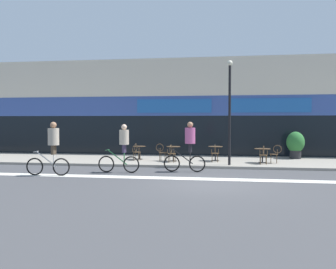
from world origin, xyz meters
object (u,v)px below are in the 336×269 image
(bistro_table_1, at_px, (173,151))
(cyclist_1, at_px, (52,145))
(bistro_table_2, at_px, (215,150))
(bistro_table_3, at_px, (262,152))
(cyclist_0, at_px, (189,143))
(cafe_chair_1_side, at_px, (162,151))
(lamp_post, at_px, (230,104))
(cafe_chair_1_near, at_px, (171,152))
(cafe_chair_3_side, at_px, (275,153))
(planter_pot, at_px, (295,144))
(cyclist_2, at_px, (122,146))
(cafe_chair_2_near, at_px, (215,152))
(cafe_chair_0_near, at_px, (136,151))
(bistro_table_0, at_px, (139,150))
(cafe_chair_3_near, at_px, (263,154))

(bistro_table_1, height_order, cyclist_1, cyclist_1)
(bistro_table_2, bearing_deg, bistro_table_3, -15.44)
(bistro_table_2, relative_size, cyclist_0, 0.35)
(cafe_chair_1_side, relative_size, lamp_post, 0.18)
(cyclist_1, bearing_deg, cafe_chair_1_near, -136.49)
(cafe_chair_3_side, xyz_separation_m, planter_pot, (1.33, 2.54, 0.30))
(cafe_chair_1_near, xyz_separation_m, cafe_chair_3_side, (5.13, 0.50, 0.00))
(cafe_chair_3_side, bearing_deg, cyclist_2, 35.00)
(planter_pot, xyz_separation_m, cyclist_1, (-10.61, -7.65, 0.31))
(cafe_chair_1_near, xyz_separation_m, cafe_chair_2_near, (2.16, 0.53, 0.00))
(cafe_chair_0_near, bearing_deg, cafe_chair_1_near, -104.01)
(cafe_chair_1_side, relative_size, cafe_chair_2_near, 1.00)
(cafe_chair_1_side, xyz_separation_m, planter_pot, (7.08, 2.41, 0.30))
(bistro_table_0, bearing_deg, cafe_chair_2_near, -10.22)
(cafe_chair_3_near, relative_size, lamp_post, 0.18)
(cafe_chair_1_near, xyz_separation_m, cafe_chair_1_side, (-0.62, 0.63, 0.00))
(bistro_table_3, height_order, cyclist_1, cyclist_1)
(bistro_table_0, height_order, cafe_chair_3_side, cafe_chair_3_side)
(bistro_table_1, height_order, cyclist_0, cyclist_0)
(cafe_chair_1_side, bearing_deg, bistro_table_1, 2.14)
(bistro_table_2, bearing_deg, lamp_post, -68.11)
(planter_pot, relative_size, cyclist_2, 0.72)
(bistro_table_1, bearing_deg, cyclist_0, -70.21)
(bistro_table_3, bearing_deg, cyclist_1, -149.38)
(bistro_table_2, xyz_separation_m, cafe_chair_2_near, (0.00, -0.63, -0.03))
(cafe_chair_1_near, height_order, cafe_chair_1_side, same)
(cafe_chair_1_near, relative_size, planter_pot, 0.60)
(bistro_table_0, height_order, bistro_table_2, bistro_table_2)
(cafe_chair_2_near, distance_m, planter_pot, 4.99)
(bistro_table_1, distance_m, cafe_chair_1_near, 0.63)
(cafe_chair_2_near, bearing_deg, bistro_table_0, 75.99)
(bistro_table_2, relative_size, cafe_chair_3_near, 0.84)
(cafe_chair_3_near, bearing_deg, cafe_chair_3_side, -46.35)
(bistro_table_1, height_order, cafe_chair_0_near, cafe_chair_0_near)
(bistro_table_2, xyz_separation_m, cafe_chair_0_near, (-4.12, -0.51, -0.03))
(bistro_table_1, relative_size, cafe_chair_2_near, 0.85)
(bistro_table_2, height_order, cafe_chair_3_side, cafe_chair_3_side)
(cafe_chair_2_near, bearing_deg, cafe_chair_1_near, 100.13)
(cafe_chair_2_near, height_order, cafe_chair_3_side, same)
(bistro_table_3, height_order, cafe_chair_2_near, cafe_chair_2_near)
(cafe_chair_3_side, relative_size, lamp_post, 0.18)
(cafe_chair_1_side, bearing_deg, cafe_chair_3_near, -5.84)
(planter_pot, bearing_deg, lamp_post, -133.81)
(bistro_table_3, bearing_deg, cafe_chair_2_near, 179.41)
(lamp_post, xyz_separation_m, cyclist_2, (-4.49, -2.61, -1.84))
(bistro_table_2, distance_m, cyclist_0, 3.91)
(cafe_chair_1_side, bearing_deg, bistro_table_2, 13.29)
(bistro_table_1, bearing_deg, bistro_table_3, -1.47)
(bistro_table_2, xyz_separation_m, cafe_chair_1_near, (-2.15, -1.16, -0.03))
(bistro_table_2, distance_m, cafe_chair_1_side, 2.82)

